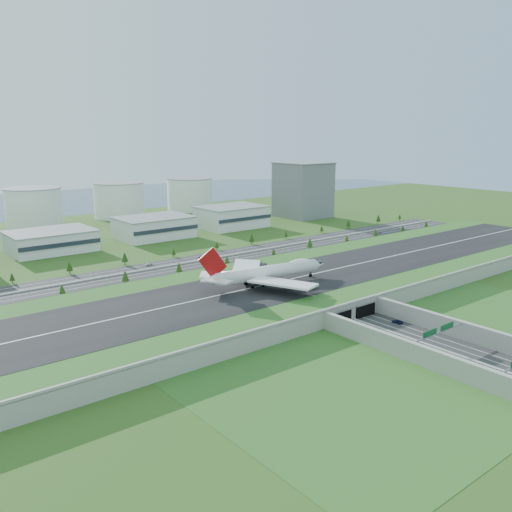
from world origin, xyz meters
TOP-DOWN VIEW (x-y plane):
  - ground at (0.00, 0.00)m, footprint 1200.00×1200.00m
  - airfield_deck at (0.00, -0.09)m, footprint 520.00×100.00m
  - underpass_road at (0.00, -99.42)m, footprint 38.80×120.40m
  - sign_gantry_near at (0.00, -95.04)m, footprint 38.70×0.70m
  - north_expressway at (0.00, 95.00)m, footprint 560.00×36.00m
  - tree_row at (5.00, 95.82)m, footprint 504.08×48.71m
  - hangar_mid_a at (-60.00, 190.00)m, footprint 58.00×42.00m
  - hangar_mid_b at (25.00, 190.00)m, footprint 58.00×42.00m
  - hangar_mid_c at (105.00, 190.00)m, footprint 58.00×42.00m
  - office_tower at (200.00, 195.00)m, footprint 46.00×46.00m
  - fuel_tank_b at (-35.00, 310.00)m, footprint 50.00×50.00m
  - fuel_tank_c at (50.00, 310.00)m, footprint 50.00×50.00m
  - fuel_tank_d at (135.00, 310.00)m, footprint 50.00×50.00m
  - bay_water at (0.00, 480.00)m, footprint 1200.00×260.00m
  - boeing_747 at (-10.72, 1.02)m, footprint 75.88×71.23m
  - car_0 at (-6.25, -76.83)m, footprint 2.32×5.03m
  - car_1 at (-11.64, -122.36)m, footprint 1.57×4.34m
  - car_2 at (12.72, -65.81)m, footprint 3.08×5.62m
  - car_5 at (13.63, 100.76)m, footprint 5.27×2.62m
  - car_6 at (185.86, 84.64)m, footprint 6.32×3.20m
  - car_7 at (-25.16, 105.36)m, footprint 5.57×2.65m

SIDE VIEW (x-z plane):
  - ground at x=0.00m, z-range 0.00..0.00m
  - bay_water at x=0.00m, z-range 0.00..0.06m
  - north_expressway at x=0.00m, z-range 0.00..0.12m
  - car_1 at x=-11.64m, z-range 0.12..1.54m
  - car_2 at x=12.72m, z-range 0.12..1.61m
  - car_7 at x=-25.16m, z-range 0.12..1.69m
  - car_5 at x=13.63m, z-range 0.12..1.78m
  - car_0 at x=-6.25m, z-range 0.12..1.79m
  - car_6 at x=185.86m, z-range 0.12..1.83m
  - underpass_road at x=0.00m, z-range -0.57..7.43m
  - airfield_deck at x=0.00m, z-range -0.48..8.72m
  - tree_row at x=5.00m, z-range 0.37..8.82m
  - sign_gantry_near at x=0.00m, z-range 2.05..11.85m
  - hangar_mid_a at x=-60.00m, z-range 0.00..15.00m
  - hangar_mid_b at x=25.00m, z-range 0.00..17.00m
  - hangar_mid_c at x=105.00m, z-range 0.00..19.00m
  - boeing_747 at x=-10.72m, z-range 2.87..26.42m
  - fuel_tank_b at x=-35.00m, z-range 0.00..35.00m
  - fuel_tank_c at x=50.00m, z-range 0.00..35.00m
  - fuel_tank_d at x=135.00m, z-range 0.00..35.00m
  - office_tower at x=200.00m, z-range 0.00..55.00m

